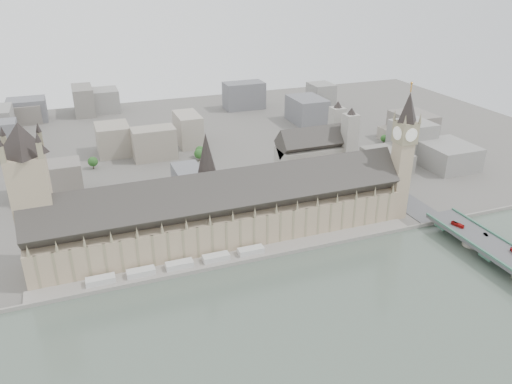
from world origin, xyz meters
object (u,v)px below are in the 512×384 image
object	(u,v)px
car_silver	(486,234)
victoria_tower	(31,193)
elizabeth_tower	(403,147)
red_bus_north	(458,225)
westminster_abbey	(316,155)
palace_of_westminster	(225,212)

from	to	relation	value
car_silver	victoria_tower	bearing A→B (deg)	173.11
elizabeth_tower	red_bus_north	world-z (taller)	elizabeth_tower
victoria_tower	westminster_abbey	xyz separation A→B (m)	(232.92, 69.00, -30.12)
elizabeth_tower	westminster_abbey	world-z (taller)	elizabeth_tower
westminster_abbey	victoria_tower	bearing A→B (deg)	-163.50
palace_of_westminster	westminster_abbey	bearing A→B (deg)	34.17
red_bus_north	palace_of_westminster	bearing A→B (deg)	143.31
victoria_tower	red_bus_north	distance (m)	290.82
westminster_abbey	red_bus_north	size ratio (longest dim) A/B	7.00
palace_of_westminster	car_silver	xyz separation A→B (m)	(167.88, -75.35, -11.79)
victoria_tower	red_bus_north	bearing A→B (deg)	-12.87
victoria_tower	car_silver	world-z (taller)	victoria_tower
elizabeth_tower	palace_of_westminster	bearing A→B (deg)	175.15
westminster_abbey	red_bus_north	xyz separation A→B (m)	(47.38, -133.06, -13.48)
victoria_tower	car_silver	size ratio (longest dim) A/B	24.71
palace_of_westminster	westminster_abbey	size ratio (longest dim) A/B	3.90
car_silver	red_bus_north	bearing A→B (deg)	127.40
red_bus_north	car_silver	xyz separation A→B (m)	(9.58, -17.59, -0.69)
elizabeth_tower	red_bus_north	xyz separation A→B (m)	(20.30, -46.06, -46.48)
red_bus_north	car_silver	bearing A→B (deg)	-78.08
elizabeth_tower	victoria_tower	xyz separation A→B (m)	(-260.00, 18.00, -2.88)
elizabeth_tower	car_silver	distance (m)	84.67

